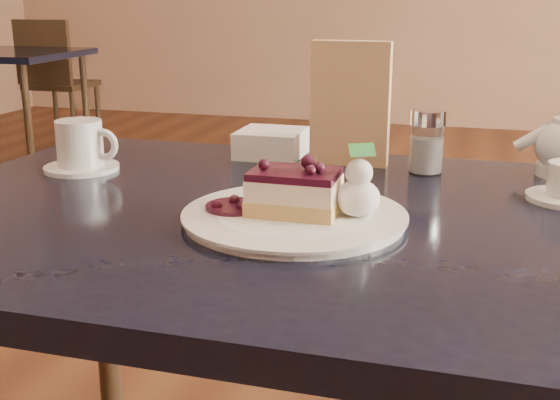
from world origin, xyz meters
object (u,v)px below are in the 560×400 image
(main_table, at_px, (303,262))
(dessert_plate, at_px, (294,217))
(cheesecake_slice, at_px, (295,192))
(bg_table_far_left, at_px, (7,155))
(coffee_set, at_px, (81,148))

(main_table, xyz_separation_m, dessert_plate, (-0.00, -0.05, 0.08))
(cheesecake_slice, distance_m, bg_table_far_left, 3.84)
(main_table, bearing_deg, coffee_set, 163.53)
(dessert_plate, xyz_separation_m, coffee_set, (-0.43, 0.18, 0.03))
(coffee_set, bearing_deg, main_table, -16.49)
(dessert_plate, bearing_deg, cheesecake_slice, -90.00)
(main_table, relative_size, dessert_plate, 4.02)
(dessert_plate, relative_size, bg_table_far_left, 0.17)
(bg_table_far_left, bearing_deg, dessert_plate, -48.74)
(bg_table_far_left, bearing_deg, coffee_set, -52.00)
(dessert_plate, distance_m, bg_table_far_left, 3.83)
(main_table, bearing_deg, cheesecake_slice, -90.00)
(cheesecake_slice, height_order, bg_table_far_left, cheesecake_slice)
(dessert_plate, relative_size, cheesecake_slice, 2.49)
(cheesecake_slice, distance_m, coffee_set, 0.46)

